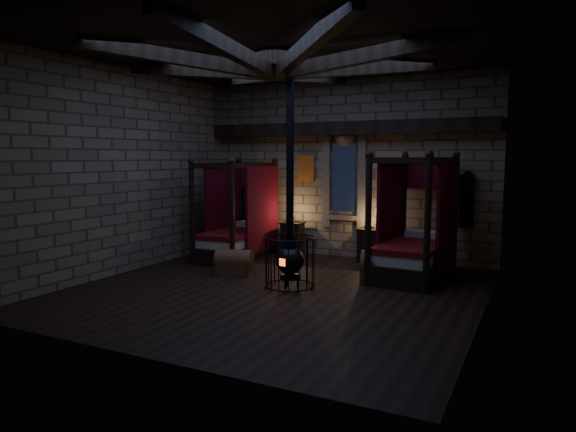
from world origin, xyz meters
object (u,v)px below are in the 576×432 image
at_px(bed_left, 238,235).
at_px(trunk_right, 385,269).
at_px(stove, 290,256).
at_px(trunk_left, 234,263).
at_px(bed_right, 415,248).

bearing_deg(bed_left, trunk_right, -14.94).
distance_m(bed_left, stove, 3.05).
xyz_separation_m(trunk_left, trunk_right, (2.94, 0.64, 0.05)).
distance_m(trunk_left, trunk_right, 3.01).
relative_size(trunk_left, trunk_right, 0.87).
height_order(trunk_right, stove, stove).
relative_size(trunk_left, stove, 0.20).
distance_m(trunk_left, stove, 1.55).
bearing_deg(stove, bed_left, 148.18).
distance_m(bed_right, trunk_left, 3.64).
xyz_separation_m(bed_left, trunk_left, (0.88, -1.56, -0.32)).
relative_size(bed_right, trunk_left, 2.92).
distance_m(bed_left, bed_right, 4.19).
bearing_deg(bed_right, stove, -131.59).
bearing_deg(trunk_right, bed_right, 56.18).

